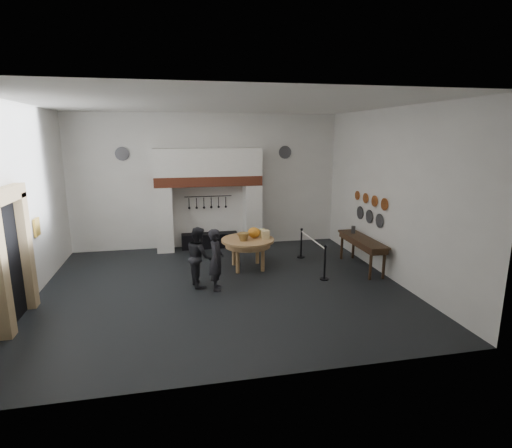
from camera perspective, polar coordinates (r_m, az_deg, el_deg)
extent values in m
cube|color=black|center=(10.35, -4.65, -8.95)|extent=(9.00, 8.00, 0.02)
cube|color=silver|center=(9.65, -5.15, 16.74)|extent=(9.00, 8.00, 0.02)
cube|color=silver|center=(13.69, -6.94, 6.07)|extent=(9.00, 0.02, 4.50)
cube|color=silver|center=(5.88, -0.13, -2.70)|extent=(9.00, 0.02, 4.50)
cube|color=silver|center=(10.25, -30.74, 2.14)|extent=(0.02, 8.00, 4.50)
cube|color=silver|center=(11.21, 18.66, 4.03)|extent=(0.02, 8.00, 4.50)
cube|color=silver|center=(13.49, -12.93, 0.68)|extent=(0.55, 0.70, 2.15)
cube|color=silver|center=(13.74, -0.54, 1.22)|extent=(0.55, 0.70, 2.15)
cube|color=#9E442B|center=(13.34, -6.81, 6.15)|extent=(3.50, 0.72, 0.32)
cube|color=silver|center=(13.29, -6.88, 8.77)|extent=(3.50, 0.70, 0.90)
cube|color=black|center=(13.79, -6.62, -2.34)|extent=(1.90, 0.45, 0.50)
cylinder|color=black|center=(13.68, -6.85, 3.95)|extent=(1.60, 0.02, 0.02)
cube|color=black|center=(9.53, -31.78, -4.86)|extent=(0.04, 1.10, 2.50)
cube|color=tan|center=(8.86, -32.76, -5.86)|extent=(0.22, 0.30, 2.60)
cube|color=tan|center=(10.12, -30.02, -3.42)|extent=(0.22, 0.30, 2.60)
cube|color=tan|center=(9.22, -32.26, 3.50)|extent=(0.22, 1.70, 0.30)
cube|color=gold|center=(11.09, -28.82, -0.40)|extent=(0.05, 0.34, 0.44)
cylinder|color=#A6854E|center=(11.47, -1.18, -2.32)|extent=(1.84, 1.84, 0.07)
ellipsoid|color=orange|center=(11.55, -0.30, -1.23)|extent=(0.36, 0.36, 0.31)
cube|color=#E2C787|center=(11.48, 1.31, -1.50)|extent=(0.22, 0.22, 0.24)
cube|color=#F7F393|center=(11.77, 0.89, -1.25)|extent=(0.18, 0.18, 0.20)
cone|color=olive|center=(11.26, -1.80, -1.84)|extent=(0.39, 0.39, 0.22)
ellipsoid|color=#A17739|center=(11.76, -1.98, -1.44)|extent=(0.31, 0.18, 0.13)
imported|color=black|center=(9.95, -5.69, -5.08)|extent=(0.44, 0.61, 1.56)
imported|color=black|center=(10.31, -8.15, -4.61)|extent=(0.71, 0.84, 1.54)
cube|color=#3B2415|center=(11.85, 14.93, -2.11)|extent=(0.55, 2.20, 0.06)
cylinder|color=#4A4A4F|center=(12.34, 13.73, -0.79)|extent=(0.12, 0.12, 0.22)
cylinder|color=#C6662D|center=(11.40, 17.87, 2.69)|extent=(0.03, 0.34, 0.34)
cylinder|color=#C6662D|center=(11.88, 16.58, 3.16)|extent=(0.03, 0.32, 0.32)
cylinder|color=#C6662D|center=(12.36, 15.38, 3.58)|extent=(0.03, 0.30, 0.30)
cylinder|color=#C6662D|center=(12.84, 14.28, 3.98)|extent=(0.03, 0.28, 0.28)
cylinder|color=#4C4C51|center=(11.67, 17.23, 0.45)|extent=(0.03, 0.40, 0.40)
cylinder|color=#4C4C51|center=(12.18, 15.88, 1.04)|extent=(0.03, 0.40, 0.40)
cylinder|color=#4C4C51|center=(12.71, 14.64, 1.58)|extent=(0.03, 0.40, 0.40)
cylinder|color=#4C4C51|center=(13.62, -18.58, 9.48)|extent=(0.44, 0.03, 0.44)
cylinder|color=#4C4C51|center=(14.07, 4.17, 10.18)|extent=(0.44, 0.03, 0.44)
cylinder|color=black|center=(10.82, 9.80, -5.58)|extent=(0.05, 0.05, 0.90)
cylinder|color=black|center=(12.62, 6.49, -2.82)|extent=(0.05, 0.05, 0.90)
cylinder|color=white|center=(11.61, 8.07, -2.21)|extent=(0.04, 2.00, 0.04)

